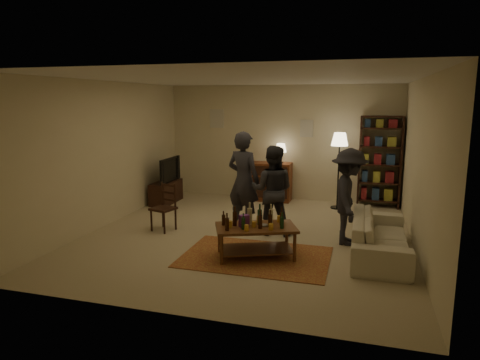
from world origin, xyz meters
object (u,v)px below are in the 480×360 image
at_px(tv_stand, 166,186).
at_px(person_right, 272,190).
at_px(coffee_table, 255,230).
at_px(bookshelf, 380,161).
at_px(dining_chair, 165,205).
at_px(person_by_sofa, 349,197).
at_px(person_left, 244,181).
at_px(floor_lamp, 340,145).
at_px(dresser, 270,181).
at_px(sofa, 380,236).

relative_size(tv_stand, person_right, 0.67).
height_order(coffee_table, bookshelf, bookshelf).
height_order(coffee_table, person_right, person_right).
bearing_deg(dining_chair, bookshelf, 53.33).
distance_m(bookshelf, person_by_sofa, 2.83).
relative_size(person_left, person_right, 1.14).
height_order(coffee_table, floor_lamp, floor_lamp).
relative_size(dresser, bookshelf, 0.67).
bearing_deg(person_by_sofa, coffee_table, 125.73).
relative_size(tv_stand, person_left, 0.59).
height_order(floor_lamp, sofa, floor_lamp).
relative_size(tv_stand, floor_lamp, 0.64).
bearing_deg(sofa, tv_stand, 64.66).
distance_m(coffee_table, bookshelf, 4.28).
bearing_deg(bookshelf, person_left, -135.16).
distance_m(sofa, person_left, 2.57).
distance_m(coffee_table, tv_stand, 4.00).
bearing_deg(person_right, person_left, -20.18).
distance_m(dining_chair, bookshelf, 4.80).
bearing_deg(sofa, coffee_table, 109.11).
bearing_deg(floor_lamp, person_right, -114.74).
relative_size(tv_stand, dresser, 0.78).
relative_size(coffee_table, tv_stand, 1.27).
xyz_separation_m(dresser, person_right, (0.58, -2.53, 0.31)).
xyz_separation_m(dresser, person_by_sofa, (1.89, -2.70, 0.32)).
relative_size(dining_chair, person_right, 0.56).
bearing_deg(floor_lamp, tv_stand, -171.59).
bearing_deg(person_right, dining_chair, 6.11).
relative_size(dresser, person_by_sofa, 0.86).
height_order(coffee_table, person_by_sofa, person_by_sofa).
bearing_deg(sofa, floor_lamp, 16.26).
height_order(person_right, person_by_sofa, person_by_sofa).
height_order(dining_chair, person_by_sofa, person_by_sofa).
bearing_deg(coffee_table, person_left, 112.47).
bearing_deg(coffee_table, dining_chair, 154.83).
relative_size(floor_lamp, person_left, 0.92).
distance_m(person_left, person_right, 0.61).
bearing_deg(floor_lamp, dining_chair, -139.62).
xyz_separation_m(tv_stand, person_left, (2.26, -1.44, 0.51)).
bearing_deg(dining_chair, floor_lamp, 56.20).
height_order(coffee_table, dresser, dresser).
bearing_deg(coffee_table, sofa, 19.11).
xyz_separation_m(floor_lamp, person_by_sofa, (0.31, -2.35, -0.61)).
bearing_deg(person_by_sofa, sofa, -132.45).
bearing_deg(person_left, person_right, -178.53).
xyz_separation_m(bookshelf, person_left, (-2.43, -2.42, -0.13)).
xyz_separation_m(floor_lamp, person_left, (-1.58, -2.00, -0.51)).
bearing_deg(floor_lamp, sofa, -73.74).
height_order(coffee_table, sofa, coffee_table).
relative_size(coffee_table, floor_lamp, 0.81).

